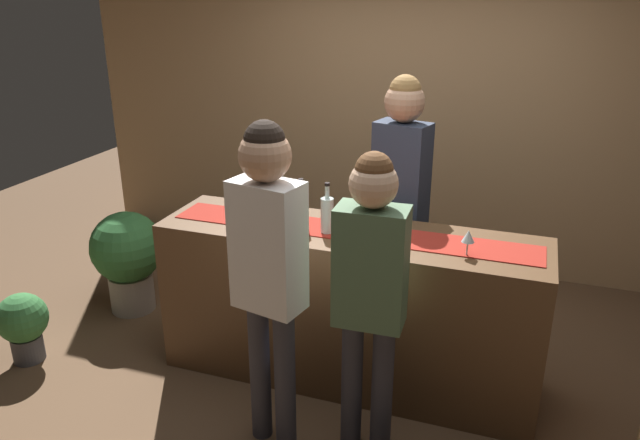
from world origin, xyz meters
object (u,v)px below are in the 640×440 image
object	(u,v)px
wine_glass_near_customer	(468,237)
potted_plant_tall	(128,255)
wine_glass_mid_counter	(372,219)
customer_browsing	(268,256)
wine_bottle_amber	(301,210)
bartender	(401,180)
wine_bottle_clear	(327,214)
potted_plant_small	(23,323)
customer_sipping	(370,279)

from	to	relation	value
wine_glass_near_customer	potted_plant_tall	distance (m)	2.57
wine_glass_mid_counter	customer_browsing	xyz separation A→B (m)	(-0.34, -0.67, 0.01)
wine_bottle_amber	bartender	xyz separation A→B (m)	(0.45, 0.62, 0.04)
wine_bottle_clear	potted_plant_tall	xyz separation A→B (m)	(-1.67, 0.32, -0.64)
wine_bottle_clear	wine_bottle_amber	world-z (taller)	same
potted_plant_tall	potted_plant_small	bearing A→B (deg)	-106.82
customer_browsing	wine_bottle_amber	bearing A→B (deg)	109.18
wine_glass_near_customer	customer_sipping	xyz separation A→B (m)	(-0.40, -0.47, -0.09)
potted_plant_tall	potted_plant_small	distance (m)	0.86
wine_bottle_clear	wine_glass_near_customer	xyz separation A→B (m)	(0.80, -0.05, -0.01)
customer_sipping	bartender	bearing A→B (deg)	93.58
wine_glass_near_customer	wine_glass_mid_counter	size ratio (longest dim) A/B	1.00
wine_bottle_clear	potted_plant_tall	distance (m)	1.82
wine_glass_mid_counter	customer_sipping	size ratio (longest dim) A/B	0.09
wine_bottle_clear	wine_glass_mid_counter	world-z (taller)	wine_bottle_clear
wine_bottle_amber	customer_browsing	world-z (taller)	customer_browsing
wine_bottle_clear	potted_plant_tall	size ratio (longest dim) A/B	0.39
wine_glass_mid_counter	potted_plant_small	bearing A→B (deg)	-166.60
customer_browsing	customer_sipping	bearing A→B (deg)	25.19
bartender	customer_sipping	size ratio (longest dim) A/B	1.11
wine_bottle_amber	wine_glass_near_customer	world-z (taller)	wine_bottle_amber
wine_glass_mid_counter	potted_plant_small	size ratio (longest dim) A/B	0.30
wine_glass_near_customer	potted_plant_small	xyz separation A→B (m)	(-2.71, -0.43, -0.81)
potted_plant_small	bartender	bearing A→B (deg)	27.04
wine_bottle_clear	wine_glass_near_customer	bearing A→B (deg)	-3.81
wine_bottle_amber	customer_sipping	size ratio (longest dim) A/B	0.19
wine_glass_mid_counter	bartender	world-z (taller)	bartender
wine_bottle_amber	wine_glass_near_customer	xyz separation A→B (m)	(0.96, -0.07, -0.01)
wine_bottle_clear	potted_plant_tall	bearing A→B (deg)	169.02
wine_glass_near_customer	customer_browsing	bearing A→B (deg)	-146.38
wine_bottle_amber	potted_plant_tall	world-z (taller)	wine_bottle_amber
potted_plant_small	customer_sipping	bearing A→B (deg)	-1.08
wine_glass_near_customer	customer_browsing	size ratio (longest dim) A/B	0.08
potted_plant_tall	bartender	bearing A→B (deg)	9.17
customer_browsing	potted_plant_tall	distance (m)	1.96
wine_bottle_clear	potted_plant_small	xyz separation A→B (m)	(-1.91, -0.48, -0.82)
wine_glass_mid_counter	customer_browsing	size ratio (longest dim) A/B	0.08
customer_sipping	wine_bottle_clear	bearing A→B (deg)	125.20
customer_sipping	customer_browsing	size ratio (longest dim) A/B	0.93
wine_bottle_amber	wine_bottle_clear	bearing A→B (deg)	-7.45
wine_glass_mid_counter	customer_browsing	world-z (taller)	customer_browsing
customer_sipping	customer_browsing	world-z (taller)	customer_browsing
wine_glass_mid_counter	bartender	bearing A→B (deg)	87.01
bartender	wine_glass_mid_counter	bearing A→B (deg)	100.90
wine_bottle_clear	potted_plant_small	size ratio (longest dim) A/B	0.64
wine_bottle_clear	customer_browsing	world-z (taller)	customer_browsing
wine_glass_near_customer	potted_plant_small	distance (m)	2.86
wine_bottle_amber	customer_browsing	size ratio (longest dim) A/B	0.17
bartender	potted_plant_tall	xyz separation A→B (m)	(-1.95, -0.32, -0.69)
wine_bottle_clear	wine_glass_near_customer	world-z (taller)	wine_bottle_clear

